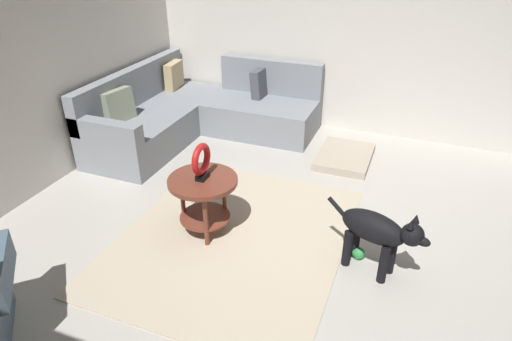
% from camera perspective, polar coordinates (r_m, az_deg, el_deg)
% --- Properties ---
extents(ground_plane, '(6.00, 6.00, 0.10)m').
position_cam_1_polar(ground_plane, '(3.72, 6.27, -12.95)').
color(ground_plane, '#B7B2A8').
extents(wall_right, '(0.12, 6.00, 2.70)m').
position_cam_1_polar(wall_right, '(5.78, 15.38, 17.34)').
color(wall_right, silver).
rests_on(wall_right, ground_plane).
extents(area_rug, '(2.30, 1.90, 0.01)m').
position_cam_1_polar(area_rug, '(3.97, -2.95, -8.61)').
color(area_rug, '#BCAD93').
rests_on(area_rug, ground_plane).
extents(sectional_couch, '(2.20, 2.25, 0.88)m').
position_cam_1_polar(sectional_couch, '(5.79, -7.59, 7.18)').
color(sectional_couch, gray).
rests_on(sectional_couch, ground_plane).
extents(side_table, '(0.60, 0.60, 0.54)m').
position_cam_1_polar(side_table, '(3.85, -6.78, -2.65)').
color(side_table, brown).
rests_on(side_table, ground_plane).
extents(torus_sculpture, '(0.28, 0.08, 0.33)m').
position_cam_1_polar(torus_sculpture, '(3.71, -7.04, 1.23)').
color(torus_sculpture, black).
rests_on(torus_sculpture, side_table).
extents(dog_bed_mat, '(0.80, 0.60, 0.09)m').
position_cam_1_polar(dog_bed_mat, '(5.30, 11.31, 1.74)').
color(dog_bed_mat, '#B2A38E').
rests_on(dog_bed_mat, ground_plane).
extents(dog, '(0.37, 0.82, 0.63)m').
position_cam_1_polar(dog, '(3.54, 15.37, -7.63)').
color(dog, black).
rests_on(dog, ground_plane).
extents(dog_toy_ball, '(0.10, 0.10, 0.10)m').
position_cam_1_polar(dog_toy_ball, '(3.82, 13.05, -10.30)').
color(dog_toy_ball, green).
rests_on(dog_toy_ball, ground_plane).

